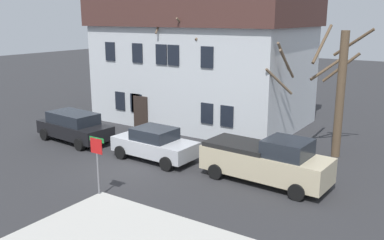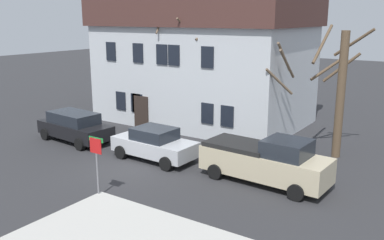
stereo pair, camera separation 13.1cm
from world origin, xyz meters
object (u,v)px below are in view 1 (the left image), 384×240
Objects in this scene: car_silver_sedan at (155,144)px; pickup_truck_beige at (266,160)px; tree_bare_far at (272,95)px; bicycle_leaning at (148,121)px; tree_bare_end at (339,89)px; car_black_wagon at (74,126)px; tree_bare_mid at (219,68)px; street_sign_pole at (97,155)px; tree_bare_near at (176,62)px; building_main at (203,58)px.

pickup_truck_beige reaches higher than car_silver_sedan.
bicycle_leaning is at bearing -176.90° from tree_bare_far.
pickup_truck_beige is at bearing -105.24° from tree_bare_end.
tree_bare_end is 1.36× the size of car_black_wagon.
car_silver_sedan is at bearing -47.32° from bicycle_leaning.
tree_bare_mid reaches higher than pickup_truck_beige.
car_silver_sedan is 5.88m from pickup_truck_beige.
bicycle_leaning is (-11.83, -0.76, -3.12)m from tree_bare_end.
car_black_wagon is at bearing -105.33° from bicycle_leaning.
street_sign_pole is at bearing -60.48° from bicycle_leaning.
tree_bare_end is 1.50× the size of car_silver_sedan.
car_black_wagon is 8.37m from street_sign_pole.
car_silver_sedan is at bearing -65.09° from tree_bare_near.
building_main reaches higher than car_silver_sedan.
car_black_wagon is at bearing -123.72° from tree_bare_near.
tree_bare_mid is at bearing 137.44° from pickup_truck_beige.
car_black_wagon reaches higher than bicycle_leaning.
street_sign_pole is at bearing -34.93° from car_black_wagon.
bicycle_leaning is at bearing 74.67° from car_black_wagon.
tree_bare_mid is 6.48m from bicycle_leaning.
building_main is 2.38× the size of tree_bare_far.
building_main reaches higher than tree_bare_end.
street_sign_pole is at bearing -75.26° from building_main.
tree_bare_end is 14.58m from car_black_wagon.
tree_bare_mid reaches higher than street_sign_pole.
tree_bare_near is 1.86× the size of car_silver_sedan.
pickup_truck_beige is 11.37m from bicycle_leaning.
tree_bare_mid is 4.57× the size of bicycle_leaning.
building_main is at bearing 68.44° from car_black_wagon.
car_silver_sedan is (2.50, -8.44, -3.48)m from building_main.
tree_bare_mid is 1.81× the size of car_silver_sedan.
bicycle_leaning is (1.35, 4.91, -0.52)m from car_black_wagon.
street_sign_pole is at bearing -133.91° from pickup_truck_beige.
pickup_truck_beige is at bearing -42.56° from tree_bare_mid.
tree_bare_near reaches higher than tree_bare_far.
pickup_truck_beige reaches higher than bicycle_leaning.
tree_bare_near is at bearing 114.91° from car_silver_sedan.
street_sign_pole reaches higher than car_black_wagon.
bicycle_leaning is (-4.50, 4.88, -0.45)m from car_silver_sedan.
street_sign_pole is at bearing -78.44° from car_silver_sedan.
pickup_truck_beige is at bearing -68.34° from tree_bare_far.
bicycle_leaning is at bearing 119.52° from street_sign_pole.
tree_bare_mid is 7.64m from pickup_truck_beige.
car_black_wagon is (-6.59, -5.02, -3.28)m from tree_bare_mid.
tree_bare_far is 3.53m from tree_bare_end.
tree_bare_near is 1.45× the size of pickup_truck_beige.
pickup_truck_beige is (8.37, -8.16, -3.29)m from building_main.
pickup_truck_beige is 3.25× the size of bicycle_leaning.
car_silver_sedan reaches higher than bicycle_leaning.
tree_bare_mid is (3.25, -3.46, -0.14)m from building_main.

